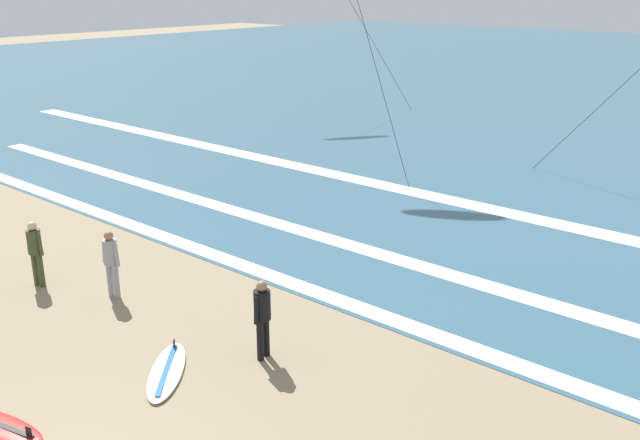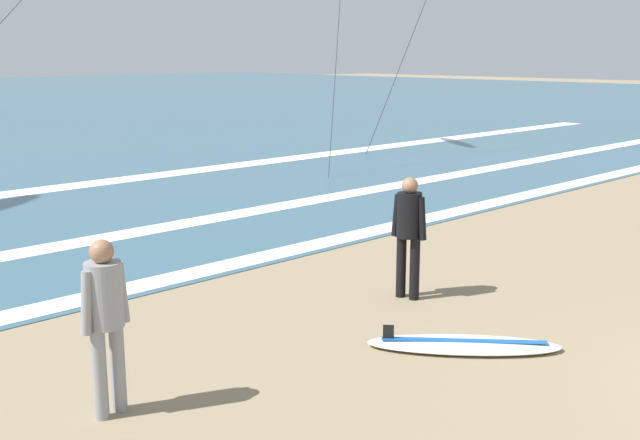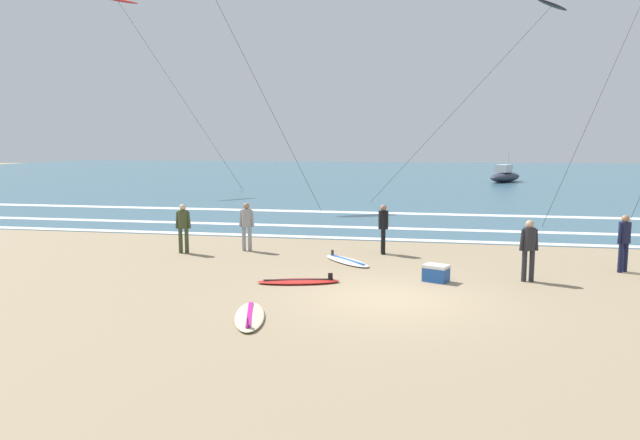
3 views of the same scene
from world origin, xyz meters
name	(u,v)px [view 2 (image 2 of 3)]	position (x,y,z in m)	size (l,w,h in m)	color
wave_foam_shoreline	(359,234)	(1.52, 8.35, 0.01)	(40.39, 0.53, 0.01)	white
wave_foam_mid_break	(267,209)	(1.84, 11.22, 0.01)	(47.03, 0.64, 0.01)	white
surfer_left_far	(409,227)	(-0.63, 5.48, 0.96)	(0.32, 0.52, 1.60)	black
surfer_mid_group	(105,312)	(-5.11, 5.18, 0.96)	(0.52, 0.32, 1.60)	gray
surfboard_left_pile	(464,345)	(-1.57, 3.91, 0.05)	(1.85, 1.97, 0.25)	silver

